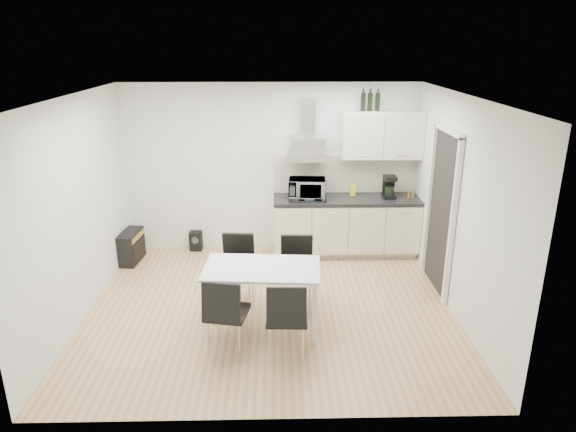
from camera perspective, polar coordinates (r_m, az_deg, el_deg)
name	(u,v)px	position (r m, az deg, el deg)	size (l,w,h in m)	color
ground	(271,308)	(6.54, -1.95, -10.14)	(4.50, 4.50, 0.00)	tan
wall_back	(271,169)	(7.94, -1.91, 5.27)	(4.50, 0.10, 2.60)	silver
wall_front	(266,287)	(4.17, -2.42, -7.92)	(4.50, 0.10, 2.60)	silver
wall_left	(76,211)	(6.46, -22.48, 0.54)	(0.10, 4.00, 2.60)	silver
wall_right	(459,208)	(6.39, 18.52, 0.84)	(0.10, 4.00, 2.60)	silver
ceiling	(268,96)	(5.75, -2.24, 13.14)	(4.50, 4.50, 0.00)	white
doorway	(440,213)	(6.95, 16.53, 0.30)	(0.08, 1.04, 2.10)	white
kitchenette	(348,202)	(7.89, 6.74, 1.51)	(2.22, 0.64, 2.52)	beige
dining_table	(262,274)	(5.87, -2.91, -6.49)	(1.36, 0.84, 0.75)	white
chair_far_left	(237,271)	(6.49, -5.70, -6.11)	(0.44, 0.50, 0.88)	black
chair_far_right	(297,273)	(6.41, 0.96, -6.35)	(0.44, 0.50, 0.88)	black
chair_near_left	(227,313)	(5.57, -6.75, -10.70)	(0.44, 0.50, 0.88)	black
chair_near_right	(287,318)	(5.45, -0.13, -11.23)	(0.44, 0.50, 0.88)	black
guitar_amp	(131,246)	(8.09, -17.02, -3.26)	(0.30, 0.58, 0.47)	black
floor_speaker	(196,241)	(8.30, -10.19, -2.74)	(0.18, 0.16, 0.31)	black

